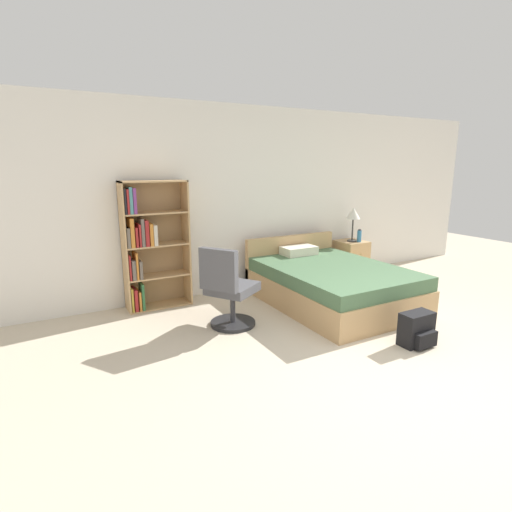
{
  "coord_description": "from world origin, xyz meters",
  "views": [
    {
      "loc": [
        -2.72,
        -1.89,
        1.8
      ],
      "look_at": [
        -0.59,
        1.98,
        0.78
      ],
      "focal_mm": 28.0,
      "sensor_mm": 36.0,
      "label": 1
    }
  ],
  "objects_px": {
    "bed": "(329,283)",
    "office_chair": "(228,291)",
    "backpack_black": "(417,330)",
    "nightstand": "(351,259)",
    "table_lamp": "(353,215)",
    "water_bottle": "(359,236)",
    "bookshelf": "(148,246)"
  },
  "relations": [
    {
      "from": "office_chair",
      "to": "water_bottle",
      "type": "distance_m",
      "value": 2.85
    },
    {
      "from": "bed",
      "to": "office_chair",
      "type": "xyz_separation_m",
      "value": [
        -1.52,
        -0.12,
        0.17
      ]
    },
    {
      "from": "nightstand",
      "to": "backpack_black",
      "type": "relative_size",
      "value": 1.69
    },
    {
      "from": "water_bottle",
      "to": "bed",
      "type": "bearing_deg",
      "value": -148.03
    },
    {
      "from": "table_lamp",
      "to": "backpack_black",
      "type": "xyz_separation_m",
      "value": [
        -1.15,
        -2.27,
        -0.85
      ]
    },
    {
      "from": "table_lamp",
      "to": "office_chair",
      "type": "bearing_deg",
      "value": -160.31
    },
    {
      "from": "office_chair",
      "to": "nightstand",
      "type": "height_order",
      "value": "office_chair"
    },
    {
      "from": "bookshelf",
      "to": "table_lamp",
      "type": "height_order",
      "value": "bookshelf"
    },
    {
      "from": "water_bottle",
      "to": "backpack_black",
      "type": "relative_size",
      "value": 0.59
    },
    {
      "from": "table_lamp",
      "to": "backpack_black",
      "type": "distance_m",
      "value": 2.69
    },
    {
      "from": "office_chair",
      "to": "backpack_black",
      "type": "bearing_deg",
      "value": -41.83
    },
    {
      "from": "bed",
      "to": "nightstand",
      "type": "relative_size",
      "value": 3.49
    },
    {
      "from": "bed",
      "to": "nightstand",
      "type": "bearing_deg",
      "value": 36.99
    },
    {
      "from": "backpack_black",
      "to": "bookshelf",
      "type": "bearing_deg",
      "value": 130.82
    },
    {
      "from": "water_bottle",
      "to": "backpack_black",
      "type": "bearing_deg",
      "value": -119.23
    },
    {
      "from": "bookshelf",
      "to": "backpack_black",
      "type": "bearing_deg",
      "value": -49.18
    },
    {
      "from": "office_chair",
      "to": "table_lamp",
      "type": "distance_m",
      "value": 2.86
    },
    {
      "from": "bookshelf",
      "to": "nightstand",
      "type": "height_order",
      "value": "bookshelf"
    },
    {
      "from": "water_bottle",
      "to": "bookshelf",
      "type": "bearing_deg",
      "value": 176.17
    },
    {
      "from": "bookshelf",
      "to": "water_bottle",
      "type": "distance_m",
      "value": 3.31
    },
    {
      "from": "backpack_black",
      "to": "office_chair",
      "type": "bearing_deg",
      "value": 138.17
    },
    {
      "from": "nightstand",
      "to": "water_bottle",
      "type": "bearing_deg",
      "value": -64.2
    },
    {
      "from": "bookshelf",
      "to": "water_bottle",
      "type": "bearing_deg",
      "value": -3.83
    },
    {
      "from": "table_lamp",
      "to": "water_bottle",
      "type": "bearing_deg",
      "value": -49.68
    },
    {
      "from": "office_chair",
      "to": "nightstand",
      "type": "bearing_deg",
      "value": 20.08
    },
    {
      "from": "backpack_black",
      "to": "table_lamp",
      "type": "bearing_deg",
      "value": 63.11
    },
    {
      "from": "bookshelf",
      "to": "table_lamp",
      "type": "relative_size",
      "value": 2.95
    },
    {
      "from": "bed",
      "to": "backpack_black",
      "type": "distance_m",
      "value": 1.45
    },
    {
      "from": "bed",
      "to": "water_bottle",
      "type": "relative_size",
      "value": 10.06
    },
    {
      "from": "nightstand",
      "to": "office_chair",
      "type": "bearing_deg",
      "value": -159.92
    },
    {
      "from": "bed",
      "to": "office_chair",
      "type": "relative_size",
      "value": 2.19
    },
    {
      "from": "bed",
      "to": "backpack_black",
      "type": "height_order",
      "value": "bed"
    }
  ]
}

